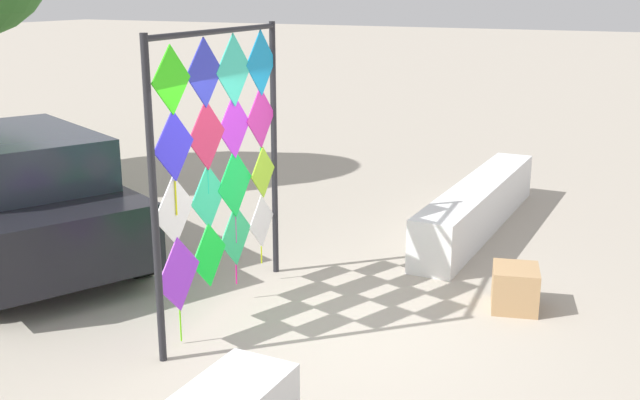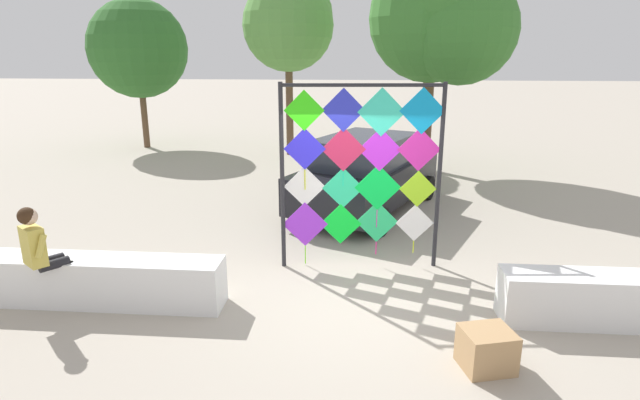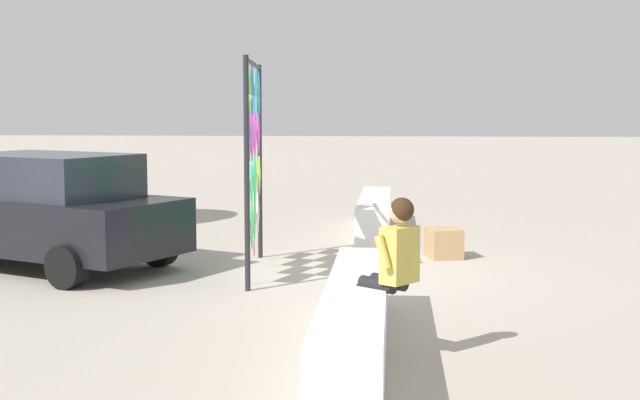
{
  "view_description": "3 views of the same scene",
  "coord_description": "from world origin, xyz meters",
  "px_view_note": "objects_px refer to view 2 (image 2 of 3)",
  "views": [
    {
      "loc": [
        -6.33,
        -3.03,
        3.34
      ],
      "look_at": [
        0.09,
        0.22,
        1.34
      ],
      "focal_mm": 42.78,
      "sensor_mm": 36.0,
      "label": 1
    },
    {
      "loc": [
        0.0,
        -6.59,
        3.42
      ],
      "look_at": [
        -0.6,
        0.72,
        1.29
      ],
      "focal_mm": 28.68,
      "sensor_mm": 36.0,
      "label": 2
    },
    {
      "loc": [
        -12.07,
        -0.67,
        2.33
      ],
      "look_at": [
        -0.37,
        0.33,
        1.09
      ],
      "focal_mm": 48.84,
      "sensor_mm": 36.0,
      "label": 3
    }
  ],
  "objects_px": {
    "seated_vendor": "(43,251)",
    "tree_broadleaf": "(445,17)",
    "parked_car": "(366,173)",
    "kite_display_rack": "(361,165)",
    "cardboard_box_large": "(486,349)",
    "tree_palm_like": "(290,20)",
    "tree_far_right": "(140,51)"
  },
  "relations": [
    {
      "from": "kite_display_rack",
      "to": "tree_far_right",
      "type": "xyz_separation_m",
      "value": [
        -7.88,
        10.35,
        1.75
      ]
    },
    {
      "from": "tree_broadleaf",
      "to": "tree_far_right",
      "type": "bearing_deg",
      "value": 162.13
    },
    {
      "from": "tree_palm_like",
      "to": "tree_far_right",
      "type": "distance_m",
      "value": 5.59
    },
    {
      "from": "seated_vendor",
      "to": "parked_car",
      "type": "relative_size",
      "value": 0.33
    },
    {
      "from": "kite_display_rack",
      "to": "tree_far_right",
      "type": "relative_size",
      "value": 0.57
    },
    {
      "from": "parked_car",
      "to": "cardboard_box_large",
      "type": "relative_size",
      "value": 8.59
    },
    {
      "from": "seated_vendor",
      "to": "tree_broadleaf",
      "type": "distance_m",
      "value": 11.56
    },
    {
      "from": "seated_vendor",
      "to": "tree_far_right",
      "type": "relative_size",
      "value": 0.29
    },
    {
      "from": "kite_display_rack",
      "to": "tree_palm_like",
      "type": "distance_m",
      "value": 10.27
    },
    {
      "from": "seated_vendor",
      "to": "tree_palm_like",
      "type": "xyz_separation_m",
      "value": [
        1.73,
        11.55,
        3.51
      ]
    },
    {
      "from": "cardboard_box_large",
      "to": "tree_far_right",
      "type": "relative_size",
      "value": 0.1
    },
    {
      "from": "parked_car",
      "to": "kite_display_rack",
      "type": "bearing_deg",
      "value": -92.22
    },
    {
      "from": "parked_car",
      "to": "tree_far_right",
      "type": "distance_m",
      "value": 11.07
    },
    {
      "from": "kite_display_rack",
      "to": "parked_car",
      "type": "height_order",
      "value": "kite_display_rack"
    },
    {
      "from": "tree_far_right",
      "to": "parked_car",
      "type": "bearing_deg",
      "value": -41.94
    },
    {
      "from": "tree_palm_like",
      "to": "tree_far_right",
      "type": "bearing_deg",
      "value": 172.35
    },
    {
      "from": "parked_car",
      "to": "tree_palm_like",
      "type": "height_order",
      "value": "tree_palm_like"
    },
    {
      "from": "seated_vendor",
      "to": "cardboard_box_large",
      "type": "distance_m",
      "value": 5.69
    },
    {
      "from": "kite_display_rack",
      "to": "tree_far_right",
      "type": "distance_m",
      "value": 13.12
    },
    {
      "from": "cardboard_box_large",
      "to": "tree_broadleaf",
      "type": "bearing_deg",
      "value": 85.71
    },
    {
      "from": "kite_display_rack",
      "to": "tree_broadleaf",
      "type": "bearing_deg",
      "value": 72.91
    },
    {
      "from": "kite_display_rack",
      "to": "tree_palm_like",
      "type": "height_order",
      "value": "tree_palm_like"
    },
    {
      "from": "seated_vendor",
      "to": "kite_display_rack",
      "type": "bearing_deg",
      "value": 25.03
    },
    {
      "from": "kite_display_rack",
      "to": "parked_car",
      "type": "relative_size",
      "value": 0.64
    },
    {
      "from": "seated_vendor",
      "to": "tree_broadleaf",
      "type": "xyz_separation_m",
      "value": [
        6.33,
        9.04,
        3.43
      ]
    },
    {
      "from": "parked_car",
      "to": "seated_vendor",
      "type": "bearing_deg",
      "value": -129.98
    },
    {
      "from": "parked_car",
      "to": "tree_broadleaf",
      "type": "distance_m",
      "value": 5.65
    },
    {
      "from": "tree_palm_like",
      "to": "tree_broadleaf",
      "type": "height_order",
      "value": "tree_broadleaf"
    },
    {
      "from": "kite_display_rack",
      "to": "parked_car",
      "type": "xyz_separation_m",
      "value": [
        0.12,
        3.16,
        -0.87
      ]
    },
    {
      "from": "seated_vendor",
      "to": "parked_car",
      "type": "distance_m",
      "value": 6.65
    },
    {
      "from": "parked_car",
      "to": "tree_palm_like",
      "type": "xyz_separation_m",
      "value": [
        -2.54,
        6.46,
        3.56
      ]
    },
    {
      "from": "kite_display_rack",
      "to": "tree_palm_like",
      "type": "relative_size",
      "value": 0.51
    }
  ]
}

